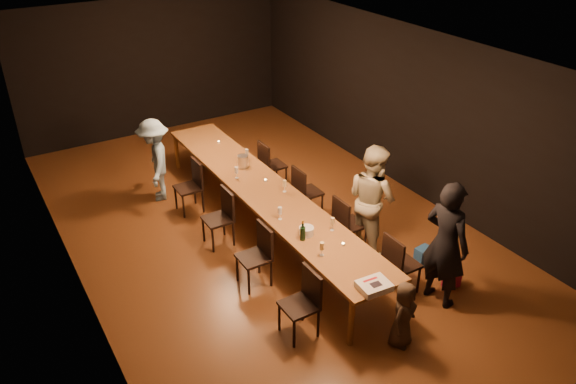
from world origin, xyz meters
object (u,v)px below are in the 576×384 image
table (264,192)px  child (403,314)px  chair_left_0 (299,305)px  man_blue (155,160)px  ice_bucket (243,161)px  chair_left_3 (188,187)px  chair_right_2 (308,191)px  woman_birthday (446,244)px  champagne_bottle (303,230)px  chair_right_0 (402,263)px  chair_right_1 (350,223)px  chair_left_1 (254,257)px  chair_right_3 (273,165)px  plate_stack (306,231)px  woman_tan (372,198)px  birthday_cake (374,286)px  chair_left_2 (218,219)px

table → child: child is taller
chair_left_0 → man_blue: bearing=4.0°
ice_bucket → chair_left_3: bearing=162.0°
chair_right_2 → ice_bucket: (-0.77, 0.90, 0.39)m
woman_birthday → champagne_bottle: size_ratio=5.90×
woman_birthday → champagne_bottle: bearing=39.3°
chair_left_3 → man_blue: (-0.30, 0.72, 0.30)m
chair_right_0 → chair_right_1: size_ratio=1.00×
chair_left_1 → ice_bucket: 2.33m
chair_left_1 → table: bearing=-35.3°
table → chair_right_3: bearing=54.7°
chair_left_0 → ice_bucket: (0.93, 3.30, 0.39)m
chair_right_2 → man_blue: (-2.00, 1.92, 0.30)m
plate_stack → woman_tan: bearing=6.5°
table → chair_right_0: chair_right_0 is taller
chair_right_3 → chair_left_0: (-1.70, -3.60, 0.00)m
birthday_cake → man_blue: bearing=106.9°
chair_left_2 → plate_stack: bearing=-153.9°
woman_tan → birthday_cake: 2.01m
chair_left_1 → champagne_bottle: bearing=-120.0°
chair_right_0 → chair_right_1: same height
ice_bucket → woman_tan: bearing=-64.2°
table → plate_stack: size_ratio=28.66×
chair_left_0 → chair_right_1: bearing=-54.8°
ice_bucket → plate_stack: bearing=-95.2°
woman_tan → ice_bucket: bearing=21.6°
ice_bucket → chair_right_1: bearing=-69.8°
chair_right_2 → man_blue: 2.79m
chair_right_3 → plate_stack: chair_right_3 is taller
chair_left_3 → birthday_cake: size_ratio=2.27×
chair_right_3 → chair_left_0: size_ratio=1.00×
chair_left_2 → champagne_bottle: champagne_bottle is taller
chair_right_1 → birthday_cake: chair_right_1 is taller
birthday_cake → chair_right_0: bearing=32.6°
woman_birthday → woman_tan: size_ratio=1.05×
man_blue → child: bearing=32.6°
chair_left_2 → chair_right_3: bearing=-54.8°
chair_left_3 → champagne_bottle: bearing=-167.7°
chair_right_1 → chair_right_0: bearing=-0.0°
chair_right_1 → plate_stack: chair_right_1 is taller
chair_left_3 → ice_bucket: bearing=-108.0°
chair_left_1 → man_blue: man_blue is taller
chair_right_1 → man_blue: man_blue is taller
woman_birthday → birthday_cake: (-1.26, -0.07, -0.13)m
chair_right_3 → plate_stack: size_ratio=4.44×
chair_right_2 → chair_right_1: bearing=-0.0°
chair_left_3 → birthday_cake: chair_left_3 is taller
woman_tan → chair_left_1: bearing=82.5°
chair_left_2 → ice_bucket: ice_bucket is taller
birthday_cake → chair_right_1: bearing=65.6°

